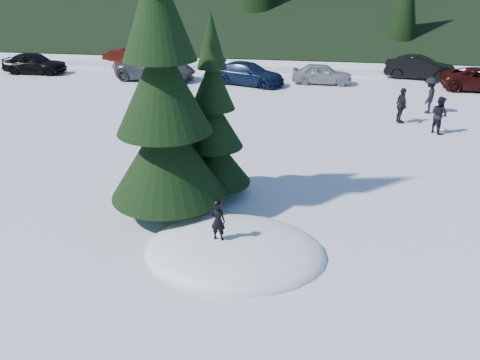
% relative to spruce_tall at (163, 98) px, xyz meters
% --- Properties ---
extents(ground, '(200.00, 200.00, 0.00)m').
position_rel_spruce_tall_xyz_m(ground, '(2.20, -1.80, -3.32)').
color(ground, white).
rests_on(ground, ground).
extents(snow_mound, '(4.48, 3.52, 0.96)m').
position_rel_spruce_tall_xyz_m(snow_mound, '(2.20, -1.80, -3.32)').
color(snow_mound, white).
rests_on(snow_mound, ground).
extents(spruce_tall, '(3.20, 3.20, 8.60)m').
position_rel_spruce_tall_xyz_m(spruce_tall, '(0.00, 0.00, 0.00)').
color(spruce_tall, '#311F10').
rests_on(spruce_tall, ground).
extents(spruce_short, '(2.20, 2.20, 5.37)m').
position_rel_spruce_tall_xyz_m(spruce_short, '(1.00, 1.40, -1.22)').
color(spruce_short, '#311F10').
rests_on(spruce_short, ground).
extents(child_skier, '(0.38, 0.27, 0.98)m').
position_rel_spruce_tall_xyz_m(child_skier, '(1.84, -2.03, -2.35)').
color(child_skier, black).
rests_on(child_skier, snow_mound).
extents(adult_0, '(0.92, 0.96, 1.57)m').
position_rel_spruce_tall_xyz_m(adult_0, '(9.07, 8.75, -2.54)').
color(adult_0, black).
rests_on(adult_0, ground).
extents(adult_1, '(0.62, 1.01, 1.60)m').
position_rel_spruce_tall_xyz_m(adult_1, '(7.71, 9.97, -2.52)').
color(adult_1, black).
rests_on(adult_1, ground).
extents(adult_2, '(0.96, 1.25, 1.71)m').
position_rel_spruce_tall_xyz_m(adult_2, '(9.27, 11.88, -2.46)').
color(adult_2, black).
rests_on(adult_2, ground).
extents(car_0, '(4.12, 1.71, 1.39)m').
position_rel_spruce_tall_xyz_m(car_0, '(-14.79, 17.50, -2.62)').
color(car_0, black).
rests_on(car_0, ground).
extents(car_1, '(4.25, 2.52, 1.32)m').
position_rel_spruce_tall_xyz_m(car_1, '(-9.27, 20.49, -2.66)').
color(car_1, '#390E0A').
rests_on(car_1, ground).
extents(car_2, '(5.13, 2.67, 1.38)m').
position_rel_spruce_tall_xyz_m(car_2, '(-6.13, 16.92, -2.63)').
color(car_2, '#45474C').
rests_on(car_2, ground).
extents(car_3, '(4.85, 3.16, 1.31)m').
position_rel_spruce_tall_xyz_m(car_3, '(-0.23, 16.58, -2.67)').
color(car_3, '#0E1834').
rests_on(car_3, ground).
extents(car_4, '(3.59, 1.45, 1.22)m').
position_rel_spruce_tall_xyz_m(car_4, '(4.16, 17.49, -2.71)').
color(car_4, '#9D9EA6').
rests_on(car_4, ground).
extents(car_5, '(4.50, 2.33, 1.41)m').
position_rel_spruce_tall_xyz_m(car_5, '(10.29, 19.99, -2.61)').
color(car_5, black).
rests_on(car_5, ground).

